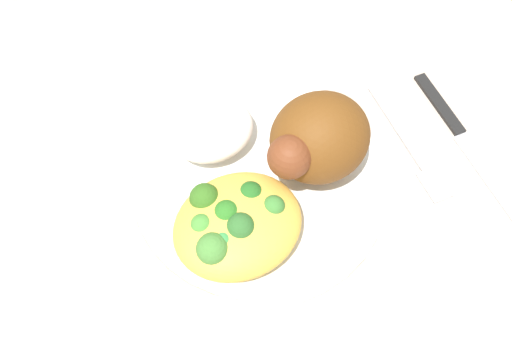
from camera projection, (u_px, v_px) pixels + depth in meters
ground_plane at (256, 183)px, 0.49m from camera, size 2.00×2.00×0.00m
plate at (256, 179)px, 0.49m from camera, size 0.25×0.25×0.01m
roasted_chicken at (317, 139)px, 0.45m from camera, size 0.10×0.08×0.08m
rice_pile at (211, 129)px, 0.49m from camera, size 0.08×0.07×0.03m
mac_cheese_with_broccoli at (235, 224)px, 0.44m from camera, size 0.11×0.10×0.04m
fork at (411, 147)px, 0.51m from camera, size 0.03×0.14×0.01m
knife at (460, 132)px, 0.52m from camera, size 0.03×0.19×0.01m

